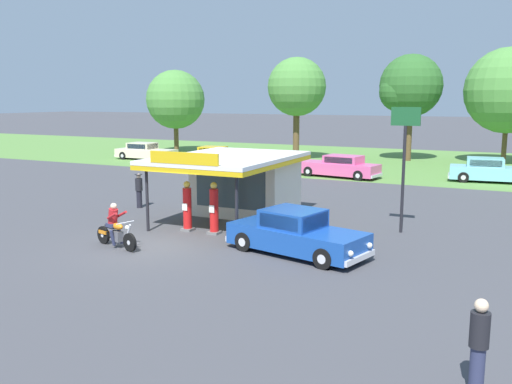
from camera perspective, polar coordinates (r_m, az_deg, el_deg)
The scene contains 18 objects.
ground_plane at distance 20.13m, azimuth -10.77°, elevation -5.40°, with size 300.00×300.00×0.00m, color #424247.
grass_verge_strip at distance 47.32m, azimuth 11.35°, elevation 3.21°, with size 120.00×24.00×0.01m, color #56843D.
service_station_kiosk at distance 24.41m, azimuth -1.51°, elevation 1.36°, with size 4.85×6.83×3.23m.
gas_pump_nearside at distance 21.87m, azimuth -7.11°, elevation -1.66°, with size 0.44×0.44×1.98m.
gas_pump_offside at distance 21.24m, azimuth -4.35°, elevation -1.89°, with size 0.44×0.44×2.02m.
motorcycle_with_rider at distance 19.95m, azimuth -14.32°, elevation -3.73°, with size 2.16×0.86×1.58m.
featured_classic_sedan at distance 18.60m, azimuth 4.16°, elevation -4.37°, with size 5.16×2.91×1.50m.
parked_car_back_row_centre at distance 37.01m, azimuth 8.61°, elevation 2.58°, with size 5.68×2.61×1.46m.
parked_car_back_row_far_left at distance 37.38m, azimuth 23.17°, elevation 2.00°, with size 5.48×2.32×1.51m.
parked_car_back_row_left at distance 43.12m, azimuth -4.24°, elevation 3.65°, with size 5.00×2.29×1.46m.
parked_car_back_row_right at distance 48.12m, azimuth -11.33°, elevation 4.09°, with size 5.52×2.00×1.42m.
bystander_leaning_by_kiosk at distance 26.85m, azimuth -11.98°, elevation 0.25°, with size 0.36×0.36×1.64m.
bystander_chatting_near_pumps at distance 10.70m, azimuth 22.00°, elevation -14.37°, with size 0.34×0.34×1.77m.
tree_oak_right at distance 47.64m, azimuth 15.48°, elevation 10.39°, with size 5.11×5.11×8.74m.
tree_oak_left at distance 54.13m, azimuth -8.32°, elevation 9.41°, with size 5.59×5.59×7.84m.
tree_oak_far_left at distance 46.73m, azimuth 4.23°, elevation 10.73°, with size 4.85×4.85×8.53m.
tree_oak_far_right at distance 47.74m, azimuth 24.60°, elevation 9.50°, with size 6.66×6.66×9.08m.
roadside_pole_sign at distance 21.82m, azimuth 15.07°, elevation 4.41°, with size 1.10×0.12×4.84m.
Camera 1 is at (11.67, -15.56, 5.17)m, focal length 38.76 mm.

